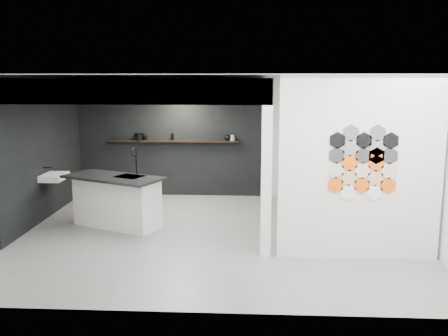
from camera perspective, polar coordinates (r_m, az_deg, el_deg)
floor at (r=8.97m, az=-0.75°, el=-7.62°), size 7.00×6.00×0.01m
partition_panel at (r=7.81m, az=15.24°, el=-0.07°), size 2.45×0.15×2.80m
bay_clad_back at (r=11.74m, az=-6.14°, el=2.54°), size 4.40×0.04×2.35m
bay_clad_left at (r=10.45m, az=-19.72°, el=1.02°), size 0.04×4.00×2.35m
bulkhead at (r=9.69m, az=-8.17°, el=9.00°), size 4.40×4.00×0.40m
corner_column at (r=7.68m, az=4.85°, el=-1.62°), size 0.16×0.16×2.35m
fascia_beam at (r=7.82m, az=-10.91°, el=8.61°), size 4.40×0.16×0.40m
wall_basin at (r=10.24m, az=-18.85°, el=-0.97°), size 0.40×0.60×0.12m
display_shelf at (r=11.60m, az=-5.75°, el=3.08°), size 3.00×0.15×0.04m
kitchen_island at (r=9.51m, az=-12.16°, el=-3.64°), size 2.01×1.50×1.48m
stockpot at (r=11.74m, az=-9.66°, el=3.56°), size 0.20×0.20×0.16m
kettle at (r=11.47m, az=0.49°, el=3.49°), size 0.19×0.19×0.14m
glass_bowl at (r=11.47m, az=0.94°, el=3.37°), size 0.16×0.16×0.09m
glass_vase at (r=11.46m, az=0.94°, el=3.47°), size 0.12×0.12×0.13m
bottle_dark at (r=11.60m, az=-5.93°, el=3.57°), size 0.07×0.07×0.16m
utensil_cup at (r=11.72m, az=-9.03°, el=3.43°), size 0.09×0.09×0.11m
hex_tile_cluster at (r=7.72m, az=15.65°, el=0.58°), size 1.04×0.02×1.16m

